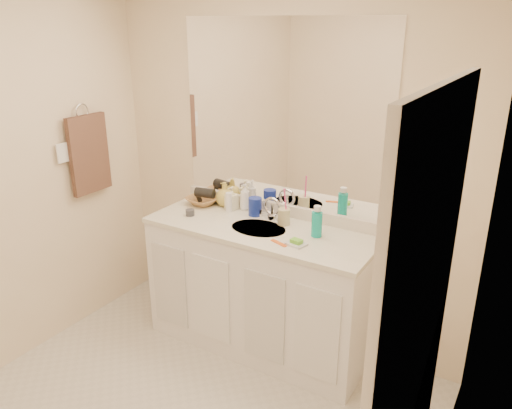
{
  "coord_description": "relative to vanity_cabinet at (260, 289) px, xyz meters",
  "views": [
    {
      "loc": [
        1.52,
        -1.52,
        2.13
      ],
      "look_at": [
        0.0,
        0.97,
        1.05
      ],
      "focal_mm": 35.0,
      "sensor_mm": 36.0,
      "label": 1
    }
  ],
  "objects": [
    {
      "name": "soap_bottle_cream",
      "position": [
        -0.34,
        0.17,
        0.54
      ],
      "size": [
        0.08,
        0.08,
        0.16
      ],
      "primitive_type": "imported",
      "rotation": [
        0.0,
        0.0,
        -0.07
      ],
      "color": "#F7F4C9",
      "rests_on": "countertop"
    },
    {
      "name": "wall_right",
      "position": [
        1.3,
        -1.02,
        0.77
      ],
      "size": [
        0.02,
        2.6,
        2.4
      ],
      "primitive_type": "cube",
      "color": "#FCE6C5",
      "rests_on": "floor"
    },
    {
      "name": "hand_towel",
      "position": [
        -1.25,
        -0.25,
        0.82
      ],
      "size": [
        0.04,
        0.32,
        0.55
      ],
      "primitive_type": "cube",
      "color": "#38251E",
      "rests_on": "towel_ring"
    },
    {
      "name": "extra_white_bottle",
      "position": [
        -0.33,
        0.12,
        0.52
      ],
      "size": [
        0.06,
        0.06,
        0.14
      ],
      "primitive_type": "cylinder",
      "rotation": [
        0.0,
        0.0,
        0.35
      ],
      "color": "white",
      "rests_on": "countertop"
    },
    {
      "name": "orange_comb",
      "position": [
        0.23,
        -0.16,
        0.46
      ],
      "size": [
        0.13,
        0.07,
        0.01
      ],
      "primitive_type": "cube",
      "rotation": [
        0.0,
        0.0,
        -0.35
      ],
      "color": "#DE5817",
      "rests_on": "countertop"
    },
    {
      "name": "soap_bottle_white",
      "position": [
        -0.25,
        0.22,
        0.55
      ],
      "size": [
        0.09,
        0.09,
        0.19
      ],
      "primitive_type": "imported",
      "rotation": [
        0.0,
        0.0,
        -0.25
      ],
      "color": "white",
      "rests_on": "countertop"
    },
    {
      "name": "dark_jar",
      "position": [
        -0.51,
        -0.07,
        0.48
      ],
      "size": [
        0.07,
        0.07,
        0.04
      ],
      "primitive_type": "cylinder",
      "rotation": [
        0.0,
        0.0,
        0.29
      ],
      "color": "#3B3C43",
      "rests_on": "countertop"
    },
    {
      "name": "hair_dryer",
      "position": [
        -0.55,
        0.15,
        0.54
      ],
      "size": [
        0.15,
        0.1,
        0.07
      ],
      "primitive_type": "cylinder",
      "rotation": [
        0.0,
        1.57,
        0.19
      ],
      "color": "black",
      "rests_on": "wicker_basket"
    },
    {
      "name": "countertop",
      "position": [
        0.0,
        0.0,
        0.44
      ],
      "size": [
        1.52,
        0.57,
        0.03
      ],
      "primitive_type": "cube",
      "color": "silver",
      "rests_on": "vanity_cabinet"
    },
    {
      "name": "mirror",
      "position": [
        0.0,
        0.27,
        1.14
      ],
      "size": [
        1.48,
        0.01,
        1.2
      ],
      "primitive_type": "cube",
      "color": "white",
      "rests_on": "wall_back"
    },
    {
      "name": "blue_mug",
      "position": [
        -0.14,
        0.16,
        0.52
      ],
      "size": [
        0.11,
        0.11,
        0.12
      ],
      "primitive_type": "cylinder",
      "rotation": [
        0.0,
        0.0,
        -0.21
      ],
      "color": "#172B9F",
      "rests_on": "countertop"
    },
    {
      "name": "vanity_cabinet",
      "position": [
        0.0,
        0.0,
        0.0
      ],
      "size": [
        1.5,
        0.55,
        0.85
      ],
      "primitive_type": "cube",
      "color": "white",
      "rests_on": "floor"
    },
    {
      "name": "towel_ring",
      "position": [
        -1.27,
        -0.25,
        1.12
      ],
      "size": [
        0.01,
        0.11,
        0.11
      ],
      "primitive_type": "torus",
      "rotation": [
        0.0,
        1.57,
        0.0
      ],
      "color": "silver",
      "rests_on": "wall_left"
    },
    {
      "name": "soap_bottle_yellow",
      "position": [
        -0.42,
        0.21,
        0.54
      ],
      "size": [
        0.18,
        0.18,
        0.17
      ],
      "primitive_type": "imported",
      "rotation": [
        0.0,
        0.0,
        -0.42
      ],
      "color": "gold",
      "rests_on": "countertop"
    },
    {
      "name": "wall_back",
      "position": [
        0.0,
        0.28,
        0.77
      ],
      "size": [
        2.6,
        0.02,
        2.4
      ],
      "primitive_type": "cube",
      "color": "#FCE6C5",
      "rests_on": "floor"
    },
    {
      "name": "green_soap",
      "position": [
        0.33,
        -0.12,
        0.48
      ],
      "size": [
        0.07,
        0.06,
        0.02
      ],
      "primitive_type": "cube",
      "rotation": [
        0.0,
        0.0,
        -0.15
      ],
      "color": "#66C12F",
      "rests_on": "soap_dish"
    },
    {
      "name": "wicker_basket",
      "position": [
        -0.57,
        0.15,
        0.48
      ],
      "size": [
        0.25,
        0.25,
        0.06
      ],
      "primitive_type": "imported",
      "rotation": [
        0.0,
        0.0,
        -0.12
      ],
      "color": "#A77643",
      "rests_on": "countertop"
    },
    {
      "name": "toothbrush",
      "position": [
        0.12,
        0.12,
        0.6
      ],
      "size": [
        0.02,
        0.04,
        0.21
      ],
      "primitive_type": "cylinder",
      "rotation": [
        0.14,
        0.0,
        -0.27
      ],
      "color": "#FF4398",
      "rests_on": "tan_cup"
    },
    {
      "name": "tan_cup",
      "position": [
        0.11,
        0.12,
        0.51
      ],
      "size": [
        0.09,
        0.09,
        0.11
      ],
      "primitive_type": "cylinder",
      "rotation": [
        0.0,
        0.0,
        -0.13
      ],
      "color": "beige",
      "rests_on": "countertop"
    },
    {
      "name": "soap_dish",
      "position": [
        0.33,
        -0.12,
        0.46
      ],
      "size": [
        0.13,
        0.11,
        0.01
      ],
      "primitive_type": "cube",
      "rotation": [
        0.0,
        0.0,
        -0.26
      ],
      "color": "silver",
      "rests_on": "countertop"
    },
    {
      "name": "faucet",
      "position": [
        0.0,
        0.16,
        0.51
      ],
      "size": [
        0.02,
        0.02,
        0.11
      ],
      "primitive_type": "cylinder",
      "color": "silver",
      "rests_on": "countertop"
    },
    {
      "name": "switch_plate",
      "position": [
        -1.27,
        -0.45,
        0.88
      ],
      "size": [
        0.01,
        0.08,
        0.13
      ],
      "primitive_type": "cube",
      "color": "white",
      "rests_on": "wall_left"
    },
    {
      "name": "sink_basin",
      "position": [
        0.0,
        -0.02,
        0.44
      ],
      "size": [
        0.37,
        0.37,
        0.02
      ],
      "primitive_type": "cylinder",
      "color": "beige",
      "rests_on": "countertop"
    },
    {
      "name": "mouthwash_bottle",
      "position": [
        0.37,
        0.05,
        0.53
      ],
      "size": [
        0.09,
        0.09,
        0.16
      ],
      "primitive_type": "cylinder",
      "rotation": [
        0.0,
        0.0,
        -0.4
      ],
      "color": "#0EADA0",
      "rests_on": "countertop"
    },
    {
      "name": "backsplash",
      "position": [
        0.0,
        0.26,
        0.5
      ],
      "size": [
        1.52,
        0.03,
        0.08
      ],
      "primitive_type": "cube",
      "color": "silver",
      "rests_on": "countertop"
    }
  ]
}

